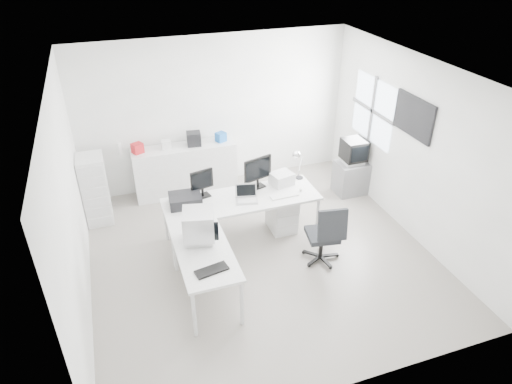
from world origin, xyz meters
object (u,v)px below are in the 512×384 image
object	(u,v)px
main_desk	(242,218)
lcd_monitor_small	(202,183)
inkjet_printer	(185,200)
sideboard	(185,169)
lcd_monitor_large	(258,173)
filing_cabinet	(95,190)
crt_tv	(354,152)
crt_monitor	(199,227)
tv_cabinet	(351,178)
laptop	(247,195)
drawer_pedestal	(282,213)
laser_printer	(282,179)
side_desk	(206,274)
office_chair	(322,232)

from	to	relation	value
main_desk	lcd_monitor_small	xyz separation A→B (m)	(-0.55, 0.25, 0.60)
inkjet_printer	sideboard	size ratio (longest dim) A/B	0.25
lcd_monitor_large	filing_cabinet	xyz separation A→B (m)	(-2.49, 1.04, -0.41)
crt_tv	inkjet_printer	bearing A→B (deg)	-168.72
crt_monitor	tv_cabinet	bearing A→B (deg)	39.59
inkjet_printer	crt_monitor	world-z (taller)	crt_monitor
laptop	filing_cabinet	xyz separation A→B (m)	(-2.19, 1.39, -0.26)
lcd_monitor_large	sideboard	distance (m)	1.83
crt_tv	drawer_pedestal	bearing A→B (deg)	-157.39
laptop	laser_printer	bearing A→B (deg)	37.12
tv_cabinet	drawer_pedestal	bearing A→B (deg)	-157.39
side_desk	lcd_monitor_large	world-z (taller)	lcd_monitor_large
sideboard	filing_cabinet	world-z (taller)	filing_cabinet
laptop	tv_cabinet	size ratio (longest dim) A/B	0.57
side_desk	inkjet_printer	world-z (taller)	inkjet_printer
drawer_pedestal	laptop	size ratio (longest dim) A/B	1.73
drawer_pedestal	office_chair	bearing A→B (deg)	-74.68
laser_printer	crt_tv	distance (m)	1.69
lcd_monitor_large	crt_tv	world-z (taller)	lcd_monitor_large
tv_cabinet	lcd_monitor_small	bearing A→B (deg)	-170.43
laser_printer	sideboard	bearing A→B (deg)	116.74
office_chair	crt_tv	xyz separation A→B (m)	(1.40, 1.64, 0.34)
filing_cabinet	main_desk	bearing A→B (deg)	-30.97
crt_monitor	filing_cabinet	distance (m)	2.52
laptop	crt_tv	distance (m)	2.45
tv_cabinet	laptop	bearing A→B (deg)	-159.99
crt_tv	filing_cabinet	bearing A→B (deg)	173.08
main_desk	filing_cabinet	size ratio (longest dim) A/B	2.00
laptop	filing_cabinet	size ratio (longest dim) A/B	0.29
side_desk	lcd_monitor_small	world-z (taller)	lcd_monitor_small
drawer_pedestal	inkjet_printer	size ratio (longest dim) A/B	1.26
filing_cabinet	crt_tv	bearing A→B (deg)	-6.92
inkjet_printer	crt_tv	xyz separation A→B (m)	(3.21, 0.64, 0.00)
drawer_pedestal	lcd_monitor_small	bearing A→B (deg)	170.91
lcd_monitor_large	filing_cabinet	bearing A→B (deg)	140.72
crt_tv	sideboard	xyz separation A→B (m)	(-2.90, 1.01, -0.37)
drawer_pedestal	tv_cabinet	xyz separation A→B (m)	(1.66, 0.69, 0.01)
inkjet_printer	laptop	world-z (taller)	laptop
laser_printer	office_chair	xyz separation A→B (m)	(0.21, -1.12, -0.35)
lcd_monitor_large	sideboard	bearing A→B (deg)	104.15
drawer_pedestal	tv_cabinet	world-z (taller)	tv_cabinet
side_desk	drawer_pedestal	size ratio (longest dim) A/B	2.33
side_desk	sideboard	size ratio (longest dim) A/B	0.75
side_desk	filing_cabinet	distance (m)	2.72
lcd_monitor_small	filing_cabinet	world-z (taller)	lcd_monitor_small
laptop	crt_monitor	distance (m)	1.18
drawer_pedestal	crt_tv	bearing A→B (deg)	22.61
inkjet_printer	crt_monitor	size ratio (longest dim) A/B	1.10
lcd_monitor_small	laser_printer	size ratio (longest dim) A/B	1.36
crt_monitor	filing_cabinet	bearing A→B (deg)	134.41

